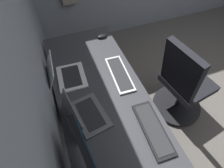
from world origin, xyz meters
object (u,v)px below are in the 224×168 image
object	(u,v)px
drawer_pedestal	(98,111)
mouse_main	(102,36)
keyboard_spare	(120,74)
office_chair	(182,86)
keyboard_main	(153,129)
laptop_left	(63,75)
laptop_leftmost	(83,115)

from	to	relation	value
drawer_pedestal	mouse_main	bearing A→B (deg)	-23.58
keyboard_spare	office_chair	xyz separation A→B (m)	(-0.15, -0.64, -0.28)
keyboard_main	office_chair	distance (m)	0.79
drawer_pedestal	keyboard_main	size ratio (longest dim) A/B	1.63
laptop_left	office_chair	bearing A→B (deg)	-103.66
drawer_pedestal	office_chair	size ratio (longest dim) A/B	0.72
laptop_leftmost	drawer_pedestal	bearing A→B (deg)	-34.70
keyboard_main	laptop_left	bearing A→B (deg)	35.55
laptop_leftmost	keyboard_main	distance (m)	0.49
laptop_leftmost	office_chair	size ratio (longest dim) A/B	0.37
keyboard_main	keyboard_spare	size ratio (longest dim) A/B	1.00
laptop_left	keyboard_spare	world-z (taller)	laptop_left
office_chair	laptop_left	bearing A→B (deg)	76.34
laptop_left	laptop_leftmost	bearing A→B (deg)	-172.31
office_chair	keyboard_main	bearing A→B (deg)	122.87
laptop_left	mouse_main	distance (m)	0.64
laptop_leftmost	laptop_left	distance (m)	0.41
keyboard_main	office_chair	size ratio (longest dim) A/B	0.44
drawer_pedestal	keyboard_spare	xyz separation A→B (m)	(0.06, -0.24, 0.39)
laptop_left	mouse_main	bearing A→B (deg)	-48.46
laptop_leftmost	keyboard_spare	xyz separation A→B (m)	(0.29, -0.40, -0.04)
laptop_leftmost	keyboard_spare	distance (m)	0.50
laptop_leftmost	keyboard_main	xyz separation A→B (m)	(-0.25, -0.42, -0.04)
keyboard_main	keyboard_spare	world-z (taller)	same
laptop_left	drawer_pedestal	bearing A→B (deg)	-129.45
laptop_leftmost	office_chair	distance (m)	1.09
drawer_pedestal	mouse_main	xyz separation A→B (m)	(0.60, -0.26, 0.40)
mouse_main	office_chair	xyz separation A→B (m)	(-0.69, -0.61, -0.29)
drawer_pedestal	mouse_main	distance (m)	0.77
mouse_main	keyboard_spare	bearing A→B (deg)	177.21
laptop_leftmost	office_chair	world-z (taller)	office_chair
keyboard_spare	drawer_pedestal	bearing A→B (deg)	104.11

